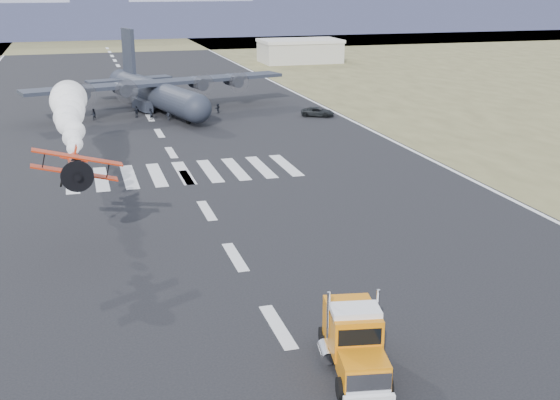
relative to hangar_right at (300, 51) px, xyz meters
name	(u,v)px	position (x,y,z in m)	size (l,w,h in m)	color
scrub_far	(103,41)	(-46.00, 80.00, -3.01)	(500.00, 80.00, 0.00)	brown
runway_markings	(171,153)	(-46.00, -90.00, -3.00)	(60.00, 260.00, 0.01)	silver
ridge_seg_d	(98,18)	(-46.00, 110.00, 3.49)	(150.00, 50.00, 13.00)	#868DAB
ridge_seg_e	(262,13)	(19.00, 110.00, 4.49)	(150.00, 50.00, 15.00)	#868DAB
ridge_seg_f	(407,8)	(84.00, 110.00, 5.49)	(150.00, 50.00, 17.00)	#868DAB
ridge_seg_g	(535,11)	(149.00, 110.00, 3.49)	(150.00, 50.00, 13.00)	#868DAB
hangar_right	(300,51)	(0.00, 0.00, 0.00)	(20.50, 12.50, 5.90)	#A7A394
semi_truck	(354,339)	(-43.36, -143.98, -1.13)	(4.00, 8.69, 3.82)	black
aerobatic_biplane	(75,167)	(-57.41, -120.38, 3.73)	(6.73, 6.16, 3.43)	red
smoke_trail	(68,107)	(-57.83, -94.01, 3.95)	(4.34, 31.94, 4.34)	white
transport_aircraft	(155,91)	(-44.26, -60.00, 0.23)	(43.02, 35.16, 12.55)	#212531
support_vehicle	(318,112)	(-20.35, -72.27, -2.29)	(2.39, 5.18, 1.44)	black
crew_a	(206,113)	(-37.47, -68.31, -2.23)	(0.57, 0.47, 1.56)	black
crew_b	(150,114)	(-46.05, -67.57, -2.13)	(0.85, 0.53, 1.75)	black
crew_c	(168,115)	(-43.47, -68.81, -2.21)	(1.04, 0.48, 1.60)	black
crew_d	(137,112)	(-47.93, -65.18, -2.10)	(1.06, 0.54, 1.82)	black
crew_e	(186,113)	(-40.54, -67.69, -2.20)	(0.79, 0.49, 1.62)	black
crew_f	(218,108)	(-34.96, -65.07, -2.23)	(1.45, 0.47, 1.57)	black
crew_g	(174,108)	(-41.87, -63.33, -2.18)	(0.60, 0.50, 1.66)	black
crew_h	(93,114)	(-54.50, -65.45, -2.12)	(0.86, 0.53, 1.77)	black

